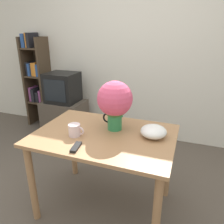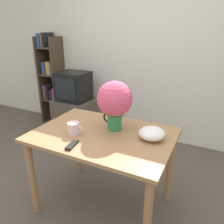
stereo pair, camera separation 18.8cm
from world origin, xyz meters
name	(u,v)px [view 2 (the right image)]	position (x,y,z in m)	size (l,w,h in m)	color
ground_plane	(80,215)	(0.00, 0.00, 0.00)	(12.00, 12.00, 0.00)	brown
wall_back	(149,52)	(0.00, 1.84, 1.30)	(8.00, 0.05, 2.60)	silver
table	(103,146)	(0.13, 0.22, 0.65)	(1.17, 0.82, 0.77)	#A3754C
flower_vase	(115,102)	(0.19, 0.34, 1.02)	(0.30, 0.30, 0.43)	#2D844C
coffee_mug	(74,128)	(-0.08, 0.10, 0.82)	(0.14, 0.10, 0.10)	silver
white_bowl	(152,133)	(0.53, 0.30, 0.82)	(0.21, 0.21, 0.10)	white
remote_control	(72,145)	(0.03, -0.08, 0.78)	(0.07, 0.15, 0.02)	black
tv_stand	(76,117)	(-1.02, 1.40, 0.28)	(0.62, 0.47, 0.57)	#4C4238
tv_set	(74,86)	(-1.02, 1.39, 0.79)	(0.45, 0.41, 0.44)	black
bookshelf	(52,76)	(-1.68, 1.67, 0.83)	(0.37, 0.32, 1.55)	#423323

